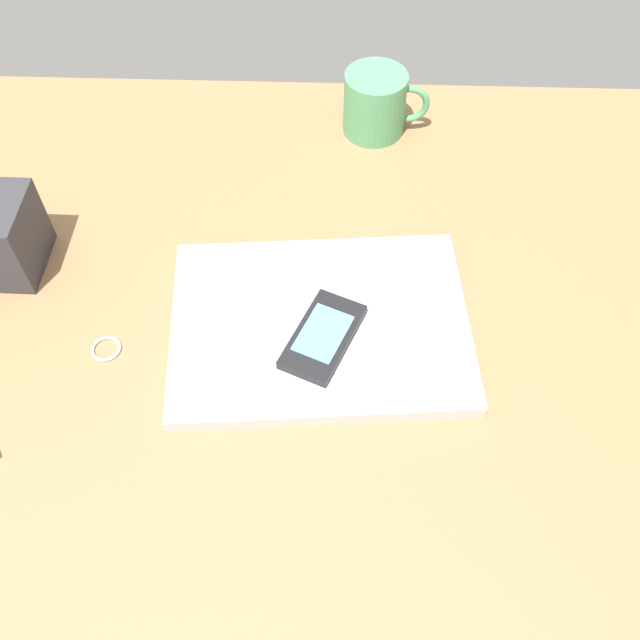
{
  "coord_description": "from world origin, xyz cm",
  "views": [
    {
      "loc": [
        8.51,
        -50.22,
        67.82
      ],
      "look_at": [
        7.03,
        -4.78,
        5.0
      ],
      "focal_mm": 40.05,
      "sensor_mm": 36.0,
      "label": 1
    }
  ],
  "objects_px": {
    "coffee_mug": "(376,103)",
    "laptop_closed": "(320,326)",
    "key_ring": "(106,349)",
    "cell_phone_on_laptop": "(323,336)"
  },
  "relations": [
    {
      "from": "key_ring",
      "to": "laptop_closed",
      "type": "bearing_deg",
      "value": 8.09
    },
    {
      "from": "key_ring",
      "to": "cell_phone_on_laptop",
      "type": "bearing_deg",
      "value": 1.81
    },
    {
      "from": "cell_phone_on_laptop",
      "to": "coffee_mug",
      "type": "relative_size",
      "value": 1.04
    },
    {
      "from": "laptop_closed",
      "to": "cell_phone_on_laptop",
      "type": "relative_size",
      "value": 2.68
    },
    {
      "from": "laptop_closed",
      "to": "cell_phone_on_laptop",
      "type": "bearing_deg",
      "value": -85.9
    },
    {
      "from": "cell_phone_on_laptop",
      "to": "key_ring",
      "type": "xyz_separation_m",
      "value": [
        -0.24,
        -0.01,
        -0.02
      ]
    },
    {
      "from": "laptop_closed",
      "to": "key_ring",
      "type": "xyz_separation_m",
      "value": [
        -0.23,
        -0.03,
        -0.01
      ]
    },
    {
      "from": "coffee_mug",
      "to": "laptop_closed",
      "type": "bearing_deg",
      "value": -100.55
    },
    {
      "from": "cell_phone_on_laptop",
      "to": "key_ring",
      "type": "bearing_deg",
      "value": -178.19
    },
    {
      "from": "key_ring",
      "to": "coffee_mug",
      "type": "relative_size",
      "value": 0.28
    }
  ]
}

